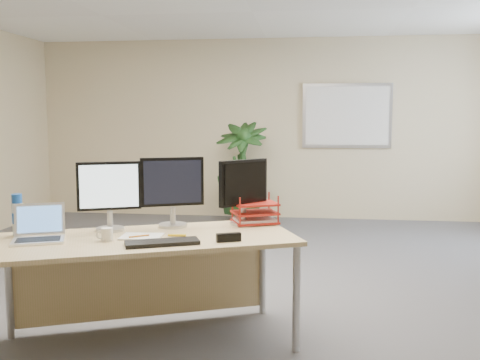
# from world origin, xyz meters

# --- Properties ---
(floor) EXTENTS (8.00, 8.00, 0.00)m
(floor) POSITION_xyz_m (0.00, 0.00, 0.00)
(floor) COLOR #4E4E53
(floor) RESTS_ON ground
(back_wall) EXTENTS (7.00, 0.04, 2.70)m
(back_wall) POSITION_xyz_m (0.00, 4.00, 1.35)
(back_wall) COLOR beige
(back_wall) RESTS_ON floor
(whiteboard) EXTENTS (1.30, 0.04, 0.95)m
(whiteboard) POSITION_xyz_m (1.20, 3.97, 1.55)
(whiteboard) COLOR #BCBCC1
(whiteboard) RESTS_ON back_wall
(desk) EXTENTS (2.09, 1.50, 0.74)m
(desk) POSITION_xyz_m (-0.43, -0.66, 0.59)
(desk) COLOR tan
(desk) RESTS_ON floor
(floor_plant) EXTENTS (0.93, 0.93, 1.50)m
(floor_plant) POSITION_xyz_m (-0.31, 3.49, 0.75)
(floor_plant) COLOR #153B18
(floor_plant) RESTS_ON floor
(monitor_left) EXTENTS (0.41, 0.20, 0.48)m
(monitor_left) POSITION_xyz_m (-0.71, -0.59, 1.02)
(monitor_left) COLOR #AFB0B4
(monitor_left) RESTS_ON desk
(monitor_right) EXTENTS (0.43, 0.21, 0.50)m
(monitor_right) POSITION_xyz_m (-0.31, -0.40, 1.03)
(monitor_right) COLOR #AFB0B4
(monitor_right) RESTS_ON desk
(monitor_dark) EXTENTS (0.32, 0.35, 0.48)m
(monitor_dark) POSITION_xyz_m (0.18, -0.26, 1.02)
(monitor_dark) COLOR #AFB0B4
(monitor_dark) RESTS_ON desk
(laptop) EXTENTS (0.40, 0.38, 0.23)m
(laptop) POSITION_xyz_m (-1.06, -0.92, 0.80)
(laptop) COLOR white
(laptop) RESTS_ON desk
(keyboard) EXTENTS (0.48, 0.32, 0.03)m
(keyboard) POSITION_xyz_m (-0.24, -0.94, 0.75)
(keyboard) COLOR black
(keyboard) RESTS_ON desk
(coffee_mug) EXTENTS (0.11, 0.07, 0.08)m
(coffee_mug) POSITION_xyz_m (-0.62, -0.89, 0.78)
(coffee_mug) COLOR white
(coffee_mug) RESTS_ON desk
(spiral_notebook) EXTENTS (0.28, 0.21, 0.01)m
(spiral_notebook) POSITION_xyz_m (-0.43, -0.77, 0.75)
(spiral_notebook) COLOR white
(spiral_notebook) RESTS_ON desk
(orange_pen) EXTENTS (0.11, 0.09, 0.01)m
(orange_pen) POSITION_xyz_m (-0.43, -0.81, 0.76)
(orange_pen) COLOR orange
(orange_pen) RESTS_ON spiral_notebook
(yellow_highlighter) EXTENTS (0.12, 0.03, 0.02)m
(yellow_highlighter) POSITION_xyz_m (-0.21, -0.71, 0.75)
(yellow_highlighter) COLOR yellow
(yellow_highlighter) RESTS_ON desk
(water_bottle) EXTENTS (0.07, 0.07, 0.28)m
(water_bottle) POSITION_xyz_m (-1.26, -0.83, 0.88)
(water_bottle) COLOR silver
(water_bottle) RESTS_ON desk
(letter_tray) EXTENTS (0.39, 0.35, 0.15)m
(letter_tray) POSITION_xyz_m (0.26, -0.21, 0.81)
(letter_tray) COLOR #A71D14
(letter_tray) RESTS_ON desk
(stapler) EXTENTS (0.16, 0.10, 0.05)m
(stapler) POSITION_xyz_m (0.16, -0.81, 0.77)
(stapler) COLOR black
(stapler) RESTS_ON desk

